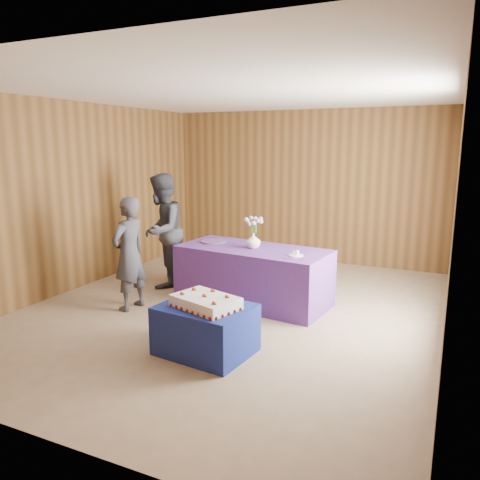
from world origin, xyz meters
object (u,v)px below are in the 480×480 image
Objects in this scene: cake_table at (206,329)px; guest_left at (129,254)px; vase at (253,241)px; serving_table at (253,275)px; sheet_cake at (206,302)px; guest_right at (162,231)px.

guest_left reaches higher than cake_table.
serving_table is at bearing 123.51° from vase.
serving_table is at bearing 129.45° from guest_left.
sheet_cake is (0.21, -1.68, 0.18)m from serving_table.
guest_left is at bearing -146.43° from vase.
guest_right is (-1.71, 1.79, 0.59)m from cake_table.
cake_table is at bearing 141.66° from sheet_cake.
cake_table is at bearing 29.98° from guest_right.
cake_table is 1.76m from guest_left.
vase is (-0.18, 1.64, 0.60)m from cake_table.
guest_left reaches higher than sheet_cake.
guest_right is at bearing -163.70° from guest_left.
guest_right is at bearing 150.80° from sheet_cake.
guest_left reaches higher than serving_table.
sheet_cake is 1.74m from guest_left.
sheet_cake is at bearing 29.82° from guest_right.
guest_right is (-1.54, 0.15, -0.01)m from vase.
sheet_cake is at bearing -83.16° from vase.
vase is at bearing -49.90° from serving_table.
cake_table is 0.53× the size of guest_right.
sheet_cake is 1.71m from vase.
guest_left is (-1.51, 0.75, 0.48)m from cake_table.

